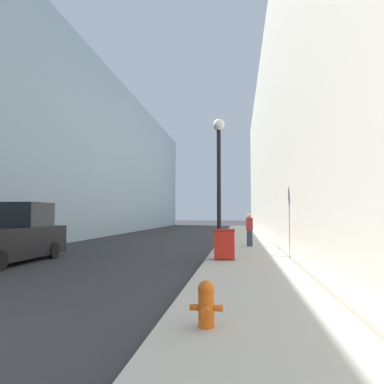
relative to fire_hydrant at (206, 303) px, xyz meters
The scene contains 8 objects.
sidewalk_right 16.14m from the fire_hydrant, 87.31° to the left, with size 2.95×60.00×0.14m.
building_left_glass 29.45m from the fire_hydrant, 123.10° to the left, with size 12.00×60.00×13.34m.
building_right_stone 26.45m from the fire_hydrant, 70.94° to the left, with size 12.00×60.00×14.92m.
fire_hydrant is the anchor object (origin of this frame).
trash_bin 7.94m from the fire_hydrant, 90.33° to the left, with size 0.72×0.70×1.05m.
lamppost 10.69m from the fire_hydrant, 92.01° to the left, with size 0.49×0.49×5.58m.
pickup_truck 10.48m from the fire_hydrant, 137.34° to the left, with size 2.10×5.32×2.16m.
pedestrian_on_sidewalk 13.48m from the fire_hydrant, 85.87° to the left, with size 0.33×0.21×1.61m.
Camera 1 is at (5.34, -3.43, 1.72)m, focal length 35.00 mm.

